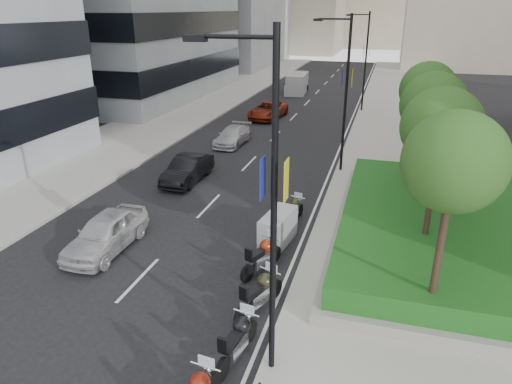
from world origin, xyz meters
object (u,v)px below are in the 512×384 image
at_px(motorcycle_2, 238,339).
at_px(motorcycle_4, 262,256).
at_px(motorcycle_5, 278,229).
at_px(motorcycle_6, 293,210).
at_px(car_a, 106,233).
at_px(car_d, 268,110).
at_px(motorcycle_3, 260,293).
at_px(car_c, 233,136).
at_px(lamp_post_1, 344,87).
at_px(car_b, 188,169).
at_px(lamp_post_2, 364,57).
at_px(delivery_van, 297,84).
at_px(lamp_post_0, 268,200).

bearing_deg(motorcycle_2, motorcycle_4, 16.13).
distance_m(motorcycle_5, motorcycle_6, 2.26).
height_order(car_a, car_d, car_a).
distance_m(motorcycle_3, car_c, 19.75).
relative_size(motorcycle_3, car_c, 0.54).
bearing_deg(lamp_post_1, car_b, -153.42).
bearing_deg(car_b, car_a, -88.50).
xyz_separation_m(lamp_post_2, car_d, (-7.76, -5.22, -4.33)).
distance_m(lamp_post_2, motorcycle_3, 32.80).
bearing_deg(motorcycle_6, motorcycle_3, -163.15).
xyz_separation_m(lamp_post_2, car_c, (-8.08, -14.11, -4.43)).
xyz_separation_m(motorcycle_4, motorcycle_6, (0.23, 4.51, -0.07)).
xyz_separation_m(motorcycle_4, car_d, (-6.32, 24.93, 0.09)).
height_order(motorcycle_6, car_d, car_d).
relative_size(car_a, car_c, 1.03).
bearing_deg(motorcycle_6, car_d, 31.82).
relative_size(motorcycle_4, delivery_van, 0.43).
bearing_deg(motorcycle_3, motorcycle_5, 27.22).
bearing_deg(motorcycle_4, motorcycle_2, -151.97).
height_order(motorcycle_2, delivery_van, delivery_van).
relative_size(motorcycle_6, car_c, 0.49).
height_order(motorcycle_2, motorcycle_4, motorcycle_4).
bearing_deg(lamp_post_2, car_a, -104.77).
relative_size(lamp_post_0, motorcycle_3, 3.81).
xyz_separation_m(car_b, delivery_van, (0.27, 30.24, 0.31)).
relative_size(lamp_post_2, car_c, 2.06).
bearing_deg(motorcycle_5, motorcycle_4, -173.31).
distance_m(motorcycle_6, car_b, 7.76).
height_order(lamp_post_2, motorcycle_5, lamp_post_2).
height_order(motorcycle_2, car_a, car_a).
xyz_separation_m(motorcycle_3, delivery_van, (-6.95, 40.68, 0.38)).
relative_size(car_c, delivery_van, 0.81).
xyz_separation_m(lamp_post_0, motorcycle_3, (-0.87, 2.51, -4.41)).
height_order(motorcycle_2, car_c, car_c).
height_order(motorcycle_6, car_a, car_a).
distance_m(motorcycle_5, car_c, 15.33).
bearing_deg(lamp_post_2, delivery_van, 133.66).
distance_m(motorcycle_3, car_b, 12.70).
bearing_deg(delivery_van, car_a, -94.11).
xyz_separation_m(car_a, delivery_van, (0.18, 38.51, 0.27)).
bearing_deg(motorcycle_4, motorcycle_5, 19.65).
bearing_deg(lamp_post_0, lamp_post_2, 90.00).
height_order(lamp_post_1, motorcycle_5, lamp_post_1).
relative_size(lamp_post_0, motorcycle_2, 3.76).
bearing_deg(motorcycle_5, car_a, 118.33).
bearing_deg(lamp_post_0, motorcycle_6, 97.35).
bearing_deg(lamp_post_2, motorcycle_4, -92.72).
xyz_separation_m(lamp_post_0, motorcycle_4, (-1.43, 4.84, -4.42)).
distance_m(lamp_post_2, car_b, 23.88).
height_order(lamp_post_0, car_a, lamp_post_0).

